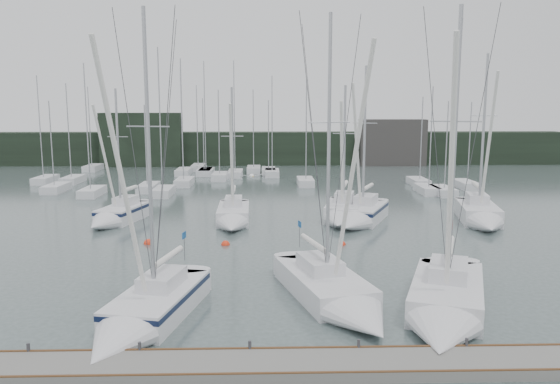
% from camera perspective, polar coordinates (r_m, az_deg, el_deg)
% --- Properties ---
extents(ground, '(160.00, 160.00, 0.00)m').
position_cam_1_polar(ground, '(24.67, 1.87, -12.82)').
color(ground, '#445352').
rests_on(ground, ground).
extents(dock, '(24.00, 2.00, 0.40)m').
position_cam_1_polar(dock, '(20.04, 2.76, -17.63)').
color(dock, slate).
rests_on(dock, ground).
extents(far_treeline, '(90.00, 4.00, 5.00)m').
position_cam_1_polar(far_treeline, '(85.11, -0.62, 4.60)').
color(far_treeline, black).
rests_on(far_treeline, ground).
extents(far_building_left, '(12.00, 3.00, 8.00)m').
position_cam_1_polar(far_building_left, '(85.06, -14.26, 5.33)').
color(far_building_left, black).
rests_on(far_building_left, ground).
extents(far_building_right, '(10.00, 3.00, 7.00)m').
position_cam_1_polar(far_building_right, '(85.27, 11.64, 5.09)').
color(far_building_right, '#393735').
rests_on(far_building_right, ground).
extents(mast_forest, '(50.35, 26.63, 14.87)m').
position_cam_1_polar(mast_forest, '(66.30, -5.95, 1.50)').
color(mast_forest, silver).
rests_on(mast_forest, ground).
extents(sailboat_near_left, '(4.57, 9.44, 14.05)m').
position_cam_1_polar(sailboat_near_left, '(23.86, -14.22, -12.45)').
color(sailboat_near_left, silver).
rests_on(sailboat_near_left, ground).
extents(sailboat_near_center, '(5.42, 10.13, 14.34)m').
position_cam_1_polar(sailboat_near_center, '(25.31, 6.34, -11.05)').
color(sailboat_near_center, silver).
rests_on(sailboat_near_center, ground).
extents(sailboat_near_right, '(6.32, 10.17, 14.42)m').
position_cam_1_polar(sailboat_near_right, '(24.82, 16.86, -11.67)').
color(sailboat_near_right, silver).
rests_on(sailboat_near_right, ground).
extents(sailboat_mid_a, '(4.15, 7.81, 11.23)m').
position_cam_1_polar(sailboat_mid_a, '(44.54, -16.82, -2.44)').
color(sailboat_mid_a, silver).
rests_on(sailboat_mid_a, ground).
extents(sailboat_mid_b, '(2.63, 8.24, 11.32)m').
position_cam_1_polar(sailboat_mid_b, '(42.36, -4.95, -2.71)').
color(sailboat_mid_b, silver).
rests_on(sailboat_mid_b, ground).
extents(sailboat_mid_c, '(4.32, 8.07, 11.54)m').
position_cam_1_polar(sailboat_mid_c, '(43.39, 6.49, -2.35)').
color(sailboat_mid_c, silver).
rests_on(sailboat_mid_c, ground).
extents(sailboat_mid_d, '(5.87, 8.54, 13.05)m').
position_cam_1_polar(sailboat_mid_d, '(42.89, 8.28, -2.51)').
color(sailboat_mid_d, silver).
rests_on(sailboat_mid_d, ground).
extents(sailboat_mid_e, '(4.46, 9.11, 13.96)m').
position_cam_1_polar(sailboat_mid_e, '(45.00, 20.30, -2.45)').
color(sailboat_mid_e, silver).
rests_on(sailboat_mid_e, ground).
extents(buoy_a, '(0.58, 0.58, 0.58)m').
position_cam_1_polar(buoy_a, '(36.60, -5.71, -5.51)').
color(buoy_a, '#F53415').
rests_on(buoy_a, ground).
extents(buoy_b, '(0.49, 0.49, 0.49)m').
position_cam_1_polar(buoy_b, '(36.68, 6.50, -5.49)').
color(buoy_b, '#F53415').
rests_on(buoy_b, ground).
extents(buoy_c, '(0.65, 0.65, 0.65)m').
position_cam_1_polar(buoy_c, '(37.74, -13.58, -5.27)').
color(buoy_c, '#F53415').
rests_on(buoy_c, ground).
extents(seagull, '(0.88, 0.43, 0.18)m').
position_cam_1_polar(seagull, '(22.65, -2.97, 1.69)').
color(seagull, white).
rests_on(seagull, ground).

